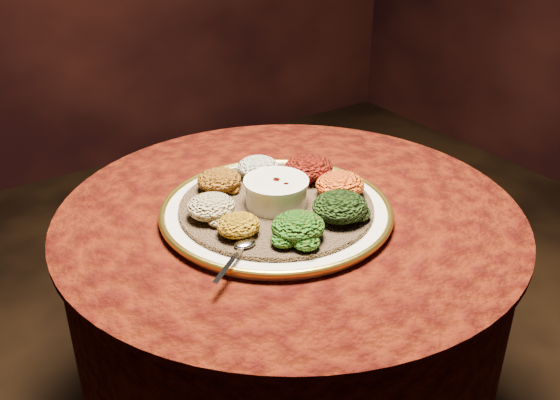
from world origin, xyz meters
TOP-DOWN VIEW (x-y plane):
  - table at (0.00, 0.00)m, footprint 0.96×0.96m
  - platter at (-0.04, -0.01)m, footprint 0.54×0.54m
  - injera at (-0.04, -0.01)m, footprint 0.50×0.50m
  - stew_bowl at (-0.04, -0.01)m, footprint 0.13×0.13m
  - spoon at (-0.18, -0.11)m, footprint 0.13×0.10m
  - portion_ayib at (-0.00, 0.12)m, footprint 0.09×0.09m
  - portion_kitfo at (0.08, 0.05)m, footprint 0.11×0.10m
  - portion_tikil at (0.09, -0.05)m, footprint 0.10×0.10m
  - portion_gomen at (0.03, -0.13)m, footprint 0.11×0.10m
  - portion_mixveg at (-0.08, -0.14)m, footprint 0.10×0.09m
  - portion_kik at (-0.16, -0.07)m, footprint 0.08×0.08m
  - portion_timatim at (-0.17, 0.02)m, footprint 0.09×0.09m
  - portion_shiro at (-0.10, 0.11)m, footprint 0.09×0.09m

SIDE VIEW (x-z plane):
  - table at x=0.00m, z-range 0.19..0.92m
  - platter at x=-0.04m, z-range 0.73..0.76m
  - injera at x=-0.04m, z-range 0.75..0.76m
  - spoon at x=-0.18m, z-range 0.76..0.77m
  - portion_kik at x=-0.16m, z-range 0.76..0.80m
  - portion_ayib at x=0.00m, z-range 0.76..0.81m
  - portion_shiro at x=-0.10m, z-range 0.76..0.81m
  - portion_timatim at x=-0.17m, z-range 0.76..0.81m
  - portion_mixveg at x=-0.08m, z-range 0.76..0.81m
  - portion_tikil at x=0.09m, z-range 0.76..0.81m
  - portion_kitfo at x=0.08m, z-range 0.76..0.81m
  - portion_gomen at x=0.03m, z-range 0.76..0.81m
  - stew_bowl at x=-0.04m, z-range 0.77..0.82m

